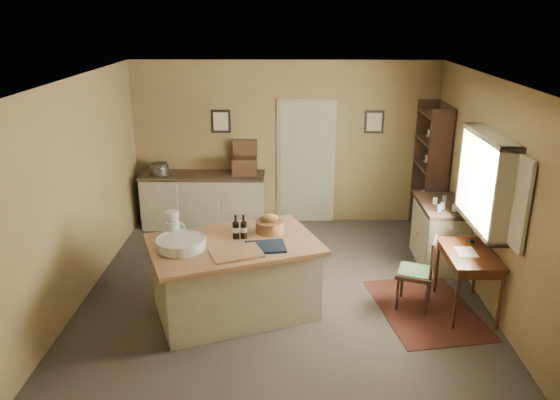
# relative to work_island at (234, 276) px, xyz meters

# --- Properties ---
(ground) EXTENTS (5.00, 5.00, 0.00)m
(ground) POSITION_rel_work_island_xyz_m (0.57, 0.57, -0.48)
(ground) COLOR #4E443B
(ground) RESTS_ON ground
(wall_back) EXTENTS (5.00, 0.10, 2.70)m
(wall_back) POSITION_rel_work_island_xyz_m (0.57, 3.07, 0.87)
(wall_back) COLOR olive
(wall_back) RESTS_ON ground
(wall_front) EXTENTS (5.00, 0.10, 2.70)m
(wall_front) POSITION_rel_work_island_xyz_m (0.57, -1.93, 0.87)
(wall_front) COLOR olive
(wall_front) RESTS_ON ground
(wall_left) EXTENTS (0.10, 5.00, 2.70)m
(wall_left) POSITION_rel_work_island_xyz_m (-1.93, 0.57, 0.87)
(wall_left) COLOR olive
(wall_left) RESTS_ON ground
(wall_right) EXTENTS (0.10, 5.00, 2.70)m
(wall_right) POSITION_rel_work_island_xyz_m (3.07, 0.57, 0.87)
(wall_right) COLOR olive
(wall_right) RESTS_ON ground
(ceiling) EXTENTS (5.00, 5.00, 0.00)m
(ceiling) POSITION_rel_work_island_xyz_m (0.57, 0.57, 2.22)
(ceiling) COLOR silver
(ceiling) RESTS_ON wall_back
(door) EXTENTS (0.97, 0.06, 2.11)m
(door) POSITION_rel_work_island_xyz_m (0.92, 3.04, 0.57)
(door) COLOR #A4A488
(door) RESTS_ON ground
(framed_prints) EXTENTS (2.82, 0.02, 0.38)m
(framed_prints) POSITION_rel_work_island_xyz_m (0.77, 3.05, 1.24)
(framed_prints) COLOR black
(framed_prints) RESTS_ON ground
(window) EXTENTS (0.25, 1.99, 1.12)m
(window) POSITION_rel_work_island_xyz_m (3.00, 0.37, 1.07)
(window) COLOR #BCB292
(window) RESTS_ON ground
(work_island) EXTENTS (2.22, 1.85, 1.20)m
(work_island) POSITION_rel_work_island_xyz_m (0.00, 0.00, 0.00)
(work_island) COLOR #BCB292
(work_island) RESTS_ON ground
(sideboard) EXTENTS (2.03, 0.58, 1.18)m
(sideboard) POSITION_rel_work_island_xyz_m (-0.77, 2.77, -0.00)
(sideboard) COLOR #BCB292
(sideboard) RESTS_ON ground
(rug) EXTENTS (1.36, 1.77, 0.01)m
(rug) POSITION_rel_work_island_xyz_m (2.32, 0.09, -0.48)
(rug) COLOR #461C16
(rug) RESTS_ON ground
(writing_desk) EXTENTS (0.57, 0.93, 0.82)m
(writing_desk) POSITION_rel_work_island_xyz_m (2.77, 0.09, 0.19)
(writing_desk) COLOR #3A1A0C
(writing_desk) RESTS_ON ground
(desk_chair) EXTENTS (0.54, 0.54, 0.90)m
(desk_chair) POSITION_rel_work_island_xyz_m (2.17, 0.17, -0.03)
(desk_chair) COLOR #311D15
(desk_chair) RESTS_ON ground
(right_cabinet) EXTENTS (0.59, 1.06, 0.99)m
(right_cabinet) POSITION_rel_work_island_xyz_m (2.77, 1.40, -0.02)
(right_cabinet) COLOR #BCB292
(right_cabinet) RESTS_ON ground
(shelving_unit) EXTENTS (0.36, 0.94, 2.09)m
(shelving_unit) POSITION_rel_work_island_xyz_m (2.93, 2.57, 0.56)
(shelving_unit) COLOR #311D15
(shelving_unit) RESTS_ON ground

